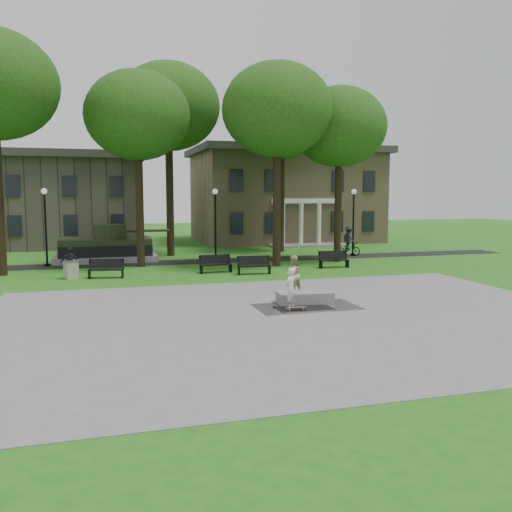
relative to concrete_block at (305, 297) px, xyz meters
The scene contains 26 objects.
ground 2.87m from the concrete_block, 110.36° to the left, with size 120.00×120.00×0.00m, color #1B5F16.
plaza 2.53m from the concrete_block, 113.28° to the right, with size 22.00×16.00×0.02m, color gray.
footpath 14.72m from the concrete_block, 93.88° to the left, with size 44.00×2.60×0.01m, color black.
building_right 30.34m from the concrete_block, 72.57° to the left, with size 17.00×12.00×8.60m.
building_left 31.73m from the concrete_block, 112.35° to the left, with size 15.00×10.00×7.20m, color #4C443D.
tree_1 16.73m from the concrete_block, 112.63° to the left, with size 6.20×6.20×11.63m.
tree_2 14.62m from the concrete_block, 77.38° to the left, with size 6.60×6.60×12.16m.
tree_3 16.35m from the concrete_block, 60.11° to the left, with size 6.00×6.00×11.19m.
tree_4 21.47m from the concrete_block, 99.11° to the left, with size 7.20×7.20×13.50m.
tree_5 22.07m from the concrete_block, 73.99° to the left, with size 6.40×6.40×12.44m.
lamp_left 18.76m from the concrete_block, 126.27° to the left, with size 0.36×0.36×4.73m.
lamp_mid 15.21m from the concrete_block, 91.90° to the left, with size 0.36×0.36×4.73m.
lamp_right 17.93m from the concrete_block, 57.62° to the left, with size 0.36×0.36×4.73m.
tank_monument 18.28m from the concrete_block, 114.07° to the left, with size 7.45×3.40×2.40m.
puddle 1.03m from the concrete_block, 113.44° to the right, with size 2.20×1.20×0.00m, color black.
concrete_block is the anchor object (origin of this frame).
skateboard 1.28m from the concrete_block, 126.71° to the right, with size 0.78×0.20×0.07m, color brown.
skateboarder 1.43m from the concrete_block, 136.06° to the right, with size 0.58×0.38×1.59m, color silver.
friend_watching 2.18m from the concrete_block, 83.10° to the left, with size 0.82×0.64×1.69m, color tan.
pedestrian_walker 13.28m from the concrete_block, 135.14° to the left, with size 0.97×0.40×1.65m, color black.
cyclist 17.25m from the concrete_block, 58.45° to the left, with size 2.03×1.19×2.15m.
park_bench_0 11.89m from the concrete_block, 129.76° to the left, with size 1.85×0.85×1.00m.
park_bench_1 9.61m from the concrete_block, 100.02° to the left, with size 1.83×0.68×1.00m.
park_bench_2 8.32m from the concrete_block, 88.42° to the left, with size 1.83×0.67×1.00m.
park_bench_3 11.05m from the concrete_block, 59.83° to the left, with size 1.81×0.57×1.00m.
trash_bin 13.26m from the concrete_block, 134.83° to the left, with size 0.86×0.86×0.96m.
Camera 1 is at (-6.85, -22.74, 4.38)m, focal length 38.00 mm.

